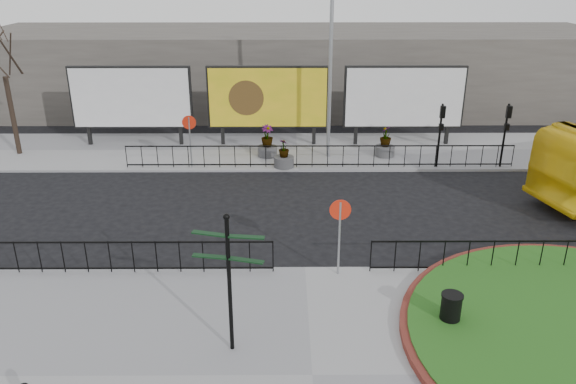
{
  "coord_description": "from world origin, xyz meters",
  "views": [
    {
      "loc": [
        -0.62,
        -15.46,
        9.0
      ],
      "look_at": [
        -0.52,
        2.49,
        1.66
      ],
      "focal_mm": 35.0,
      "sensor_mm": 36.0,
      "label": 1
    }
  ],
  "objects_px": {
    "billboard_mid": "(268,98)",
    "planter_a": "(267,144)",
    "fingerpost_sign": "(229,270)",
    "planter_b": "(284,157)",
    "planter_c": "(385,145)",
    "litter_bin": "(451,310)",
    "lamp_post": "(331,60)"
  },
  "relations": [
    {
      "from": "lamp_post",
      "to": "planter_a",
      "type": "bearing_deg",
      "value": -180.0
    },
    {
      "from": "lamp_post",
      "to": "litter_bin",
      "type": "height_order",
      "value": "lamp_post"
    },
    {
      "from": "billboard_mid",
      "to": "planter_c",
      "type": "bearing_deg",
      "value": -18.71
    },
    {
      "from": "planter_b",
      "to": "billboard_mid",
      "type": "bearing_deg",
      "value": 102.95
    },
    {
      "from": "planter_b",
      "to": "planter_c",
      "type": "distance_m",
      "value": 5.25
    },
    {
      "from": "planter_a",
      "to": "planter_c",
      "type": "bearing_deg",
      "value": 0.0
    },
    {
      "from": "billboard_mid",
      "to": "lamp_post",
      "type": "relative_size",
      "value": 0.67
    },
    {
      "from": "billboard_mid",
      "to": "litter_bin",
      "type": "xyz_separation_m",
      "value": [
        5.2,
        -16.06,
        -2.0
      ]
    },
    {
      "from": "fingerpost_sign",
      "to": "planter_a",
      "type": "bearing_deg",
      "value": 103.66
    },
    {
      "from": "planter_a",
      "to": "planter_c",
      "type": "height_order",
      "value": "planter_a"
    },
    {
      "from": "billboard_mid",
      "to": "planter_a",
      "type": "relative_size",
      "value": 3.95
    },
    {
      "from": "billboard_mid",
      "to": "lamp_post",
      "type": "bearing_deg",
      "value": -33.25
    },
    {
      "from": "lamp_post",
      "to": "fingerpost_sign",
      "type": "relative_size",
      "value": 2.51
    },
    {
      "from": "lamp_post",
      "to": "planter_c",
      "type": "bearing_deg",
      "value": -0.0
    },
    {
      "from": "fingerpost_sign",
      "to": "litter_bin",
      "type": "bearing_deg",
      "value": 24.62
    },
    {
      "from": "planter_c",
      "to": "fingerpost_sign",
      "type": "bearing_deg",
      "value": -112.67
    },
    {
      "from": "litter_bin",
      "to": "planter_c",
      "type": "relative_size",
      "value": 0.62
    },
    {
      "from": "lamp_post",
      "to": "planter_a",
      "type": "height_order",
      "value": "lamp_post"
    },
    {
      "from": "planter_b",
      "to": "planter_c",
      "type": "height_order",
      "value": "planter_c"
    },
    {
      "from": "billboard_mid",
      "to": "fingerpost_sign",
      "type": "distance_m",
      "value": 16.99
    },
    {
      "from": "litter_bin",
      "to": "fingerpost_sign",
      "type": "bearing_deg",
      "value": -170.75
    },
    {
      "from": "fingerpost_sign",
      "to": "billboard_mid",
      "type": "bearing_deg",
      "value": 103.86
    },
    {
      "from": "planter_b",
      "to": "planter_a",
      "type": "bearing_deg",
      "value": 117.17
    },
    {
      "from": "lamp_post",
      "to": "planter_a",
      "type": "relative_size",
      "value": 5.89
    },
    {
      "from": "billboard_mid",
      "to": "litter_bin",
      "type": "height_order",
      "value": "billboard_mid"
    },
    {
      "from": "fingerpost_sign",
      "to": "planter_b",
      "type": "height_order",
      "value": "fingerpost_sign"
    },
    {
      "from": "lamp_post",
      "to": "planter_a",
      "type": "distance_m",
      "value": 5.08
    },
    {
      "from": "litter_bin",
      "to": "planter_c",
      "type": "height_order",
      "value": "planter_c"
    },
    {
      "from": "fingerpost_sign",
      "to": "planter_a",
      "type": "xyz_separation_m",
      "value": [
        0.45,
        15.01,
        -1.61
      ]
    },
    {
      "from": "lamp_post",
      "to": "planter_a",
      "type": "xyz_separation_m",
      "value": [
        -3.01,
        -0.0,
        -4.1
      ]
    },
    {
      "from": "billboard_mid",
      "to": "lamp_post",
      "type": "distance_m",
      "value": 4.23
    },
    {
      "from": "billboard_mid",
      "to": "lamp_post",
      "type": "height_order",
      "value": "lamp_post"
    }
  ]
}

